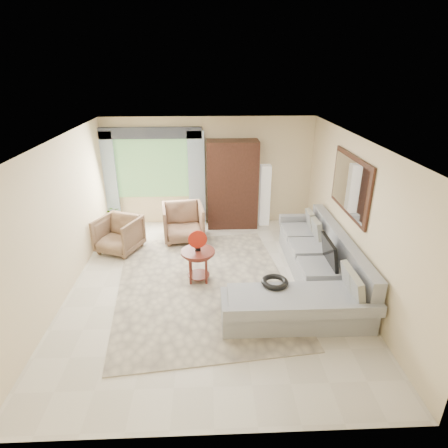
{
  "coord_description": "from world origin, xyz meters",
  "views": [
    {
      "loc": [
        -0.01,
        -5.83,
        3.71
      ],
      "look_at": [
        0.25,
        0.35,
        1.05
      ],
      "focal_mm": 30.0,
      "sensor_mm": 36.0,
      "label": 1
    }
  ],
  "objects_px": {
    "tv_screen": "(330,252)",
    "floor_lamp": "(265,195)",
    "sectional_sofa": "(312,274)",
    "potted_plant": "(116,215)",
    "armchair_right": "(183,223)",
    "armchair_left": "(119,235)",
    "coffee_table": "(198,265)",
    "armoire": "(232,185)"
  },
  "relations": [
    {
      "from": "potted_plant",
      "to": "sectional_sofa",
      "type": "bearing_deg",
      "value": -36.34
    },
    {
      "from": "coffee_table",
      "to": "floor_lamp",
      "type": "distance_m",
      "value": 3.09
    },
    {
      "from": "sectional_sofa",
      "to": "floor_lamp",
      "type": "height_order",
      "value": "floor_lamp"
    },
    {
      "from": "tv_screen",
      "to": "armchair_left",
      "type": "distance_m",
      "value": 4.32
    },
    {
      "from": "tv_screen",
      "to": "armoire",
      "type": "bearing_deg",
      "value": 117.32
    },
    {
      "from": "coffee_table",
      "to": "armchair_right",
      "type": "bearing_deg",
      "value": 101.81
    },
    {
      "from": "armoire",
      "to": "floor_lamp",
      "type": "bearing_deg",
      "value": 4.29
    },
    {
      "from": "coffee_table",
      "to": "floor_lamp",
      "type": "xyz_separation_m",
      "value": [
        1.58,
        2.62,
        0.43
      ]
    },
    {
      "from": "armchair_right",
      "to": "sectional_sofa",
      "type": "bearing_deg",
      "value": -49.78
    },
    {
      "from": "sectional_sofa",
      "to": "armchair_right",
      "type": "relative_size",
      "value": 3.8
    },
    {
      "from": "armchair_left",
      "to": "armchair_right",
      "type": "bearing_deg",
      "value": 43.87
    },
    {
      "from": "tv_screen",
      "to": "armchair_left",
      "type": "xyz_separation_m",
      "value": [
        -3.99,
        1.62,
        -0.34
      ]
    },
    {
      "from": "sectional_sofa",
      "to": "armchair_left",
      "type": "distance_m",
      "value": 4.06
    },
    {
      "from": "tv_screen",
      "to": "sectional_sofa",
      "type": "bearing_deg",
      "value": 178.55
    },
    {
      "from": "sectional_sofa",
      "to": "coffee_table",
      "type": "xyz_separation_m",
      "value": [
        -2.01,
        0.33,
        0.04
      ]
    },
    {
      "from": "armoire",
      "to": "sectional_sofa",
      "type": "bearing_deg",
      "value": -66.94
    },
    {
      "from": "tv_screen",
      "to": "coffee_table",
      "type": "height_order",
      "value": "tv_screen"
    },
    {
      "from": "potted_plant",
      "to": "tv_screen",
      "type": "bearing_deg",
      "value": -34.69
    },
    {
      "from": "sectional_sofa",
      "to": "potted_plant",
      "type": "height_order",
      "value": "sectional_sofa"
    },
    {
      "from": "tv_screen",
      "to": "armoire",
      "type": "distance_m",
      "value": 3.29
    },
    {
      "from": "sectional_sofa",
      "to": "armchair_right",
      "type": "height_order",
      "value": "sectional_sofa"
    },
    {
      "from": "armchair_right",
      "to": "armoire",
      "type": "bearing_deg",
      "value": 25.66
    },
    {
      "from": "armchair_right",
      "to": "potted_plant",
      "type": "height_order",
      "value": "armchair_right"
    },
    {
      "from": "armchair_left",
      "to": "floor_lamp",
      "type": "distance_m",
      "value": 3.57
    },
    {
      "from": "sectional_sofa",
      "to": "armoire",
      "type": "relative_size",
      "value": 1.65
    },
    {
      "from": "armoire",
      "to": "floor_lamp",
      "type": "distance_m",
      "value": 0.86
    },
    {
      "from": "armchair_right",
      "to": "floor_lamp",
      "type": "height_order",
      "value": "floor_lamp"
    },
    {
      "from": "tv_screen",
      "to": "potted_plant",
      "type": "height_order",
      "value": "tv_screen"
    },
    {
      "from": "armchair_left",
      "to": "coffee_table",
      "type": "bearing_deg",
      "value": -14.05
    },
    {
      "from": "tv_screen",
      "to": "coffee_table",
      "type": "bearing_deg",
      "value": 171.53
    },
    {
      "from": "tv_screen",
      "to": "armchair_right",
      "type": "relative_size",
      "value": 0.81
    },
    {
      "from": "armoire",
      "to": "potted_plant",
      "type": "bearing_deg",
      "value": 177.53
    },
    {
      "from": "potted_plant",
      "to": "floor_lamp",
      "type": "xyz_separation_m",
      "value": [
        3.67,
        -0.06,
        0.49
      ]
    },
    {
      "from": "sectional_sofa",
      "to": "armoire",
      "type": "height_order",
      "value": "armoire"
    },
    {
      "from": "tv_screen",
      "to": "armoire",
      "type": "xyz_separation_m",
      "value": [
        -1.5,
        2.9,
        0.33
      ]
    },
    {
      "from": "tv_screen",
      "to": "potted_plant",
      "type": "xyz_separation_m",
      "value": [
        -4.37,
        3.03,
        -0.46
      ]
    },
    {
      "from": "armoire",
      "to": "tv_screen",
      "type": "bearing_deg",
      "value": -62.68
    },
    {
      "from": "potted_plant",
      "to": "armchair_left",
      "type": "bearing_deg",
      "value": -74.51
    },
    {
      "from": "armchair_right",
      "to": "potted_plant",
      "type": "relative_size",
      "value": 1.75
    },
    {
      "from": "tv_screen",
      "to": "floor_lamp",
      "type": "relative_size",
      "value": 0.49
    },
    {
      "from": "armchair_left",
      "to": "armchair_right",
      "type": "relative_size",
      "value": 0.91
    },
    {
      "from": "sectional_sofa",
      "to": "coffee_table",
      "type": "distance_m",
      "value": 2.04
    }
  ]
}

